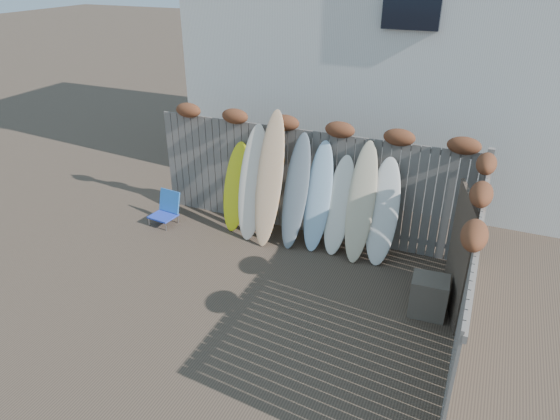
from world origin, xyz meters
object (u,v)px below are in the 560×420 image
at_px(lattice_panel, 459,256).
at_px(wooden_crate, 429,296).
at_px(surfboard_0, 236,187).
at_px(beach_chair, 166,209).

bearing_deg(lattice_panel, wooden_crate, -155.89).
distance_m(wooden_crate, surfboard_0, 4.04).
relative_size(beach_chair, surfboard_0, 0.36).
relative_size(beach_chair, lattice_panel, 0.34).
bearing_deg(lattice_panel, beach_chair, 159.75).
distance_m(beach_chair, wooden_crate, 5.23).
relative_size(lattice_panel, surfboard_0, 1.08).
bearing_deg(surfboard_0, wooden_crate, -15.60).
xyz_separation_m(beach_chair, wooden_crate, (5.16, -0.86, 0.01)).
distance_m(lattice_panel, surfboard_0, 4.24).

